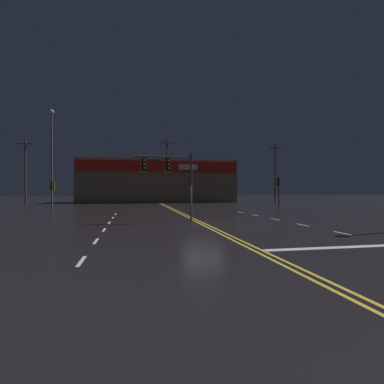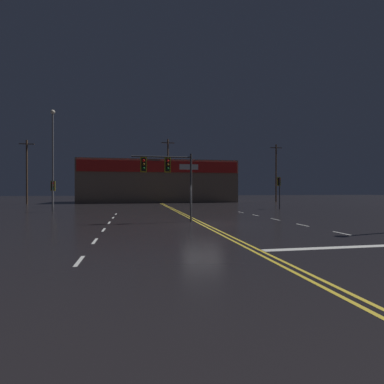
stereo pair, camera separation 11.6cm
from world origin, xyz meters
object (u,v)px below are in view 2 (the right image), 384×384
object	(u,v)px
traffic_signal_corner_northeast	(279,186)
traffic_signal_corner_northwest	(53,189)
streetlight_near_right	(53,147)
traffic_signal_median	(166,170)

from	to	relation	value
traffic_signal_corner_northeast	traffic_signal_corner_northwest	world-z (taller)	traffic_signal_corner_northeast
traffic_signal_corner_northeast	streetlight_near_right	distance (m)	28.34
traffic_signal_median	traffic_signal_corner_northwest	size ratio (longest dim) A/B	1.51
streetlight_near_right	traffic_signal_corner_northeast	bearing A→B (deg)	-19.33
traffic_signal_corner_northwest	streetlight_near_right	size ratio (longest dim) A/B	0.25
traffic_signal_median	traffic_signal_corner_northwest	xyz separation A→B (m)	(-9.96, 11.59, -1.24)
traffic_signal_median	streetlight_near_right	distance (m)	24.49
traffic_signal_corner_northeast	streetlight_near_right	size ratio (longest dim) A/B	0.29
traffic_signal_corner_northeast	traffic_signal_corner_northwest	size ratio (longest dim) A/B	1.18
traffic_signal_corner_northwest	streetlight_near_right	world-z (taller)	streetlight_near_right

